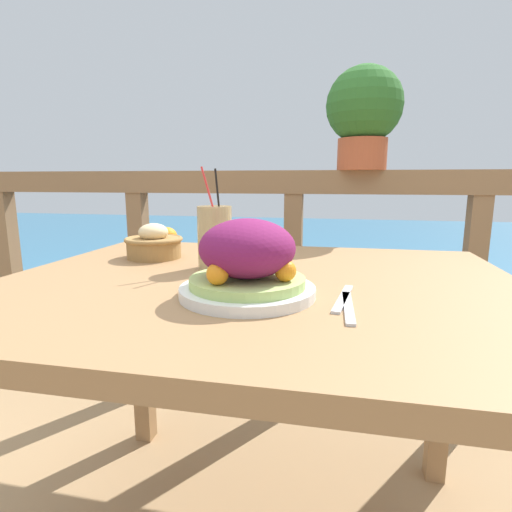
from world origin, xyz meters
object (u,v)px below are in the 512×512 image
object	(u,v)px
drink_glass	(215,237)
bread_basket	(154,244)
salad_plate	(247,263)
potted_plant	(364,113)

from	to	relation	value
drink_glass	bread_basket	bearing A→B (deg)	155.29
salad_plate	bread_basket	xyz separation A→B (m)	(-0.35, 0.32, -0.02)
drink_glass	bread_basket	xyz separation A→B (m)	(-0.21, 0.10, -0.04)
salad_plate	potted_plant	xyz separation A→B (m)	(0.25, 0.88, 0.40)
salad_plate	bread_basket	distance (m)	0.48
salad_plate	potted_plant	distance (m)	1.00
drink_glass	potted_plant	bearing A→B (deg)	59.90
salad_plate	potted_plant	bearing A→B (deg)	74.41
bread_basket	potted_plant	world-z (taller)	potted_plant
bread_basket	drink_glass	bearing A→B (deg)	-24.71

